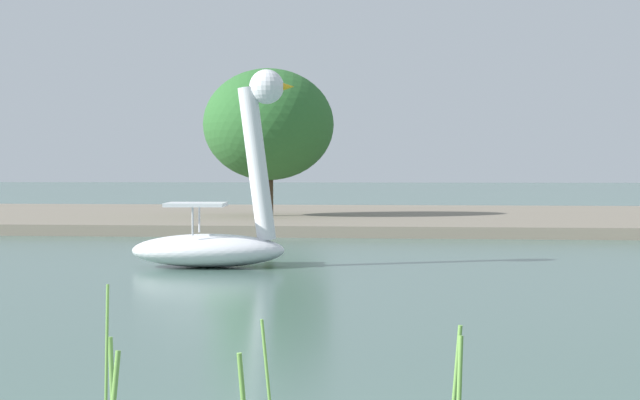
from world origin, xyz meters
name	(u,v)px	position (x,y,z in m)	size (l,w,h in m)	color
shore_bank_far	(420,218)	(0.00, 38.28, 0.18)	(118.44, 22.02, 0.35)	slate
swan_boat	(219,224)	(-3.62, 16.79, 0.91)	(3.51, 2.01, 4.16)	white
tree_broadleaf_behind_dock	(269,125)	(-5.64, 35.24, 3.80)	(5.45, 5.85, 5.57)	#423323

